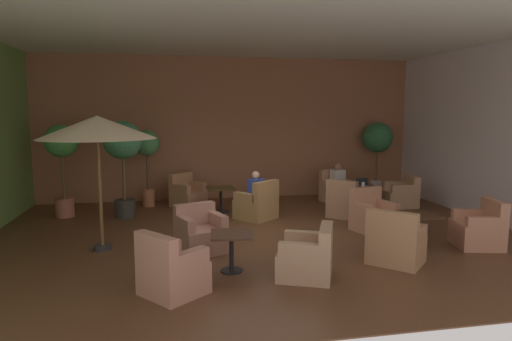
% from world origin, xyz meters
% --- Properties ---
extents(ground_plane, '(10.69, 8.27, 0.02)m').
position_xyz_m(ground_plane, '(0.00, 0.00, -0.01)').
color(ground_plane, brown).
extents(wall_back_brick, '(10.69, 0.08, 3.95)m').
position_xyz_m(wall_back_brick, '(0.00, 4.09, 1.97)').
color(wall_back_brick, '#9C6242').
rests_on(wall_back_brick, ground_plane).
extents(wall_right_plain, '(0.08, 8.27, 3.95)m').
position_xyz_m(wall_right_plain, '(5.30, 0.00, 1.97)').
color(wall_right_plain, silver).
rests_on(wall_right_plain, ground_plane).
extents(ceiling_slab, '(10.69, 8.27, 0.06)m').
position_xyz_m(ceiling_slab, '(0.00, 0.00, 3.98)').
color(ceiling_slab, silver).
rests_on(ceiling_slab, wall_back_brick).
extents(cafe_table_front_left, '(0.68, 0.68, 0.60)m').
position_xyz_m(cafe_table_front_left, '(3.01, 1.93, 0.45)').
color(cafe_table_front_left, black).
rests_on(cafe_table_front_left, ground_plane).
extents(armchair_front_left_north, '(0.90, 0.89, 0.89)m').
position_xyz_m(armchair_front_left_north, '(2.72, 2.92, 0.32)').
color(armchair_front_left_north, tan).
rests_on(armchair_front_left_north, ground_plane).
extents(armchair_front_left_east, '(1.04, 1.04, 0.90)m').
position_xyz_m(armchair_front_left_east, '(2.29, 1.20, 0.33)').
color(armchair_front_left_east, tan).
rests_on(armchair_front_left_east, ground_plane).
extents(armchair_front_left_south, '(0.84, 0.85, 0.85)m').
position_xyz_m(armchair_front_left_south, '(4.02, 1.77, 0.32)').
color(armchair_front_left_south, tan).
rests_on(armchair_front_left_south, ground_plane).
extents(cafe_table_front_right, '(0.68, 0.68, 0.60)m').
position_xyz_m(cafe_table_front_right, '(-0.82, -1.86, 0.46)').
color(cafe_table_front_right, black).
rests_on(cafe_table_front_right, ground_plane).
extents(armchair_front_right_north, '(1.01, 1.02, 0.88)m').
position_xyz_m(armchair_front_right_north, '(-1.73, -2.59, 0.33)').
color(armchair_front_right_north, tan).
rests_on(armchair_front_right_north, ground_plane).
extents(armchair_front_right_east, '(1.02, 1.02, 0.78)m').
position_xyz_m(armchair_front_right_east, '(0.25, -2.31, 0.29)').
color(armchair_front_right_east, tan).
rests_on(armchair_front_right_east, ground_plane).
extents(armchair_front_right_south, '(0.96, 0.94, 0.82)m').
position_xyz_m(armchair_front_right_south, '(-1.23, -0.77, 0.31)').
color(armchair_front_right_south, '#AD7864').
rests_on(armchair_front_right_south, ground_plane).
extents(cafe_table_mid_center, '(0.75, 0.75, 0.60)m').
position_xyz_m(cafe_table_mid_center, '(2.64, -1.21, 0.47)').
color(cafe_table_mid_center, black).
rests_on(cafe_table_mid_center, ground_plane).
extents(armchair_mid_center_north, '(0.89, 0.90, 0.87)m').
position_xyz_m(armchair_mid_center_north, '(3.76, -1.47, 0.32)').
color(armchair_mid_center_north, tan).
rests_on(armchair_mid_center_north, ground_plane).
extents(armchair_mid_center_east, '(0.89, 0.92, 0.87)m').
position_xyz_m(armchair_mid_center_east, '(2.35, -0.08, 0.31)').
color(armchair_mid_center_east, tan).
rests_on(armchair_mid_center_east, ground_plane).
extents(armchair_mid_center_south, '(1.06, 1.06, 0.91)m').
position_xyz_m(armchair_mid_center_south, '(1.82, -2.02, 0.33)').
color(armchair_mid_center_south, tan).
rests_on(armchair_mid_center_south, ground_plane).
extents(cafe_table_rear_right, '(0.68, 0.68, 0.60)m').
position_xyz_m(cafe_table_rear_right, '(-0.52, 2.30, 0.43)').
color(cafe_table_rear_right, black).
rests_on(cafe_table_rear_right, ground_plane).
extents(armchair_rear_right_north, '(1.08, 1.08, 0.90)m').
position_xyz_m(armchair_rear_right_north, '(0.22, 1.40, 0.33)').
color(armchair_rear_right_north, tan).
rests_on(armchair_rear_right_north, ground_plane).
extents(armchair_rear_right_east, '(1.01, 1.01, 0.85)m').
position_xyz_m(armchair_rear_right_east, '(-1.30, 3.15, 0.31)').
color(armchair_rear_right_east, tan).
rests_on(armchair_rear_right_east, ground_plane).
extents(patio_umbrella_tall_red, '(2.01, 2.01, 2.38)m').
position_xyz_m(patio_umbrella_tall_red, '(-2.94, -0.32, 2.16)').
color(patio_umbrella_tall_red, '#2D2D2D').
rests_on(patio_umbrella_tall_red, ground_plane).
extents(potted_tree_left_corner, '(0.76, 0.76, 2.15)m').
position_xyz_m(potted_tree_left_corner, '(-4.16, 2.47, 1.53)').
color(potted_tree_left_corner, '#AC5F4C').
rests_on(potted_tree_left_corner, ground_plane).
extents(potted_tree_mid_left, '(0.67, 0.67, 1.99)m').
position_xyz_m(potted_tree_mid_left, '(-2.30, 3.30, 1.45)').
color(potted_tree_mid_left, '#AD623F').
rests_on(potted_tree_mid_left, ground_plane).
extents(potted_tree_mid_right, '(0.88, 0.88, 2.24)m').
position_xyz_m(potted_tree_mid_right, '(-2.77, 2.15, 1.61)').
color(potted_tree_mid_right, '#34312A').
rests_on(potted_tree_mid_right, ground_plane).
extents(potted_tree_right_corner, '(0.87, 0.87, 2.15)m').
position_xyz_m(potted_tree_right_corner, '(4.18, 3.55, 1.60)').
color(potted_tree_right_corner, silver).
rests_on(potted_tree_right_corner, ground_plane).
extents(patron_blue_shirt, '(0.41, 0.39, 0.65)m').
position_xyz_m(patron_blue_shirt, '(0.19, 1.44, 0.73)').
color(patron_blue_shirt, '#3346A7').
rests_on(patron_blue_shirt, ground_plane).
extents(patron_by_window, '(0.40, 0.34, 0.65)m').
position_xyz_m(patron_by_window, '(2.73, 2.87, 0.70)').
color(patron_by_window, silver).
rests_on(patron_by_window, ground_plane).
extents(iced_drink_cup, '(0.08, 0.08, 0.11)m').
position_xyz_m(iced_drink_cup, '(2.98, 1.80, 0.66)').
color(iced_drink_cup, white).
rests_on(iced_drink_cup, cafe_table_front_left).
extents(open_laptop, '(0.34, 0.27, 0.20)m').
position_xyz_m(open_laptop, '(2.99, 1.94, 0.65)').
color(open_laptop, '#9EA0A5').
rests_on(open_laptop, cafe_table_front_left).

